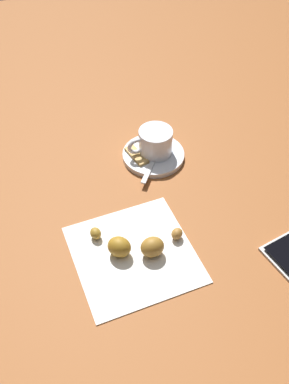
{
  "coord_description": "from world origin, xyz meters",
  "views": [
    {
      "loc": [
        0.53,
        -0.13,
        0.6
      ],
      "look_at": [
        0.01,
        -0.01,
        0.02
      ],
      "focal_mm": 41.79,
      "sensor_mm": 36.0,
      "label": 1
    }
  ],
  "objects_px": {
    "espresso_cup": "(155,142)",
    "napkin": "(134,254)",
    "saucer": "(153,155)",
    "croissant": "(136,245)",
    "sugar_packet": "(137,155)",
    "teaspoon": "(156,154)"
  },
  "relations": [
    {
      "from": "saucer",
      "to": "espresso_cup",
      "type": "distance_m",
      "value": 0.03
    },
    {
      "from": "saucer",
      "to": "napkin",
      "type": "relative_size",
      "value": 0.64
    },
    {
      "from": "teaspoon",
      "to": "napkin",
      "type": "distance_m",
      "value": 0.23
    },
    {
      "from": "sugar_packet",
      "to": "croissant",
      "type": "xyz_separation_m",
      "value": [
        0.21,
        -0.05,
        0.01
      ]
    },
    {
      "from": "sugar_packet",
      "to": "teaspoon",
      "type": "bearing_deg",
      "value": 63.37
    },
    {
      "from": "saucer",
      "to": "sugar_packet",
      "type": "relative_size",
      "value": 2.08
    },
    {
      "from": "saucer",
      "to": "teaspoon",
      "type": "bearing_deg",
      "value": 26.97
    },
    {
      "from": "espresso_cup",
      "to": "napkin",
      "type": "bearing_deg",
      "value": -22.21
    },
    {
      "from": "espresso_cup",
      "to": "croissant",
      "type": "bearing_deg",
      "value": -21.49
    },
    {
      "from": "teaspoon",
      "to": "espresso_cup",
      "type": "bearing_deg",
      "value": -176.55
    },
    {
      "from": "espresso_cup",
      "to": "teaspoon",
      "type": "height_order",
      "value": "espresso_cup"
    },
    {
      "from": "saucer",
      "to": "sugar_packet",
      "type": "height_order",
      "value": "sugar_packet"
    },
    {
      "from": "teaspoon",
      "to": "sugar_packet",
      "type": "height_order",
      "value": "teaspoon"
    },
    {
      "from": "saucer",
      "to": "croissant",
      "type": "height_order",
      "value": "croissant"
    },
    {
      "from": "napkin",
      "to": "croissant",
      "type": "bearing_deg",
      "value": 127.6
    },
    {
      "from": "saucer",
      "to": "sugar_packet",
      "type": "distance_m",
      "value": 0.03
    },
    {
      "from": "espresso_cup",
      "to": "sugar_packet",
      "type": "relative_size",
      "value": 1.54
    },
    {
      "from": "croissant",
      "to": "sugar_packet",
      "type": "bearing_deg",
      "value": 166.96
    },
    {
      "from": "sugar_packet",
      "to": "croissant",
      "type": "bearing_deg",
      "value": -32.53
    },
    {
      "from": "espresso_cup",
      "to": "sugar_packet",
      "type": "height_order",
      "value": "espresso_cup"
    },
    {
      "from": "espresso_cup",
      "to": "napkin",
      "type": "relative_size",
      "value": 0.47
    },
    {
      "from": "croissant",
      "to": "espresso_cup",
      "type": "bearing_deg",
      "value": 158.51
    }
  ]
}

